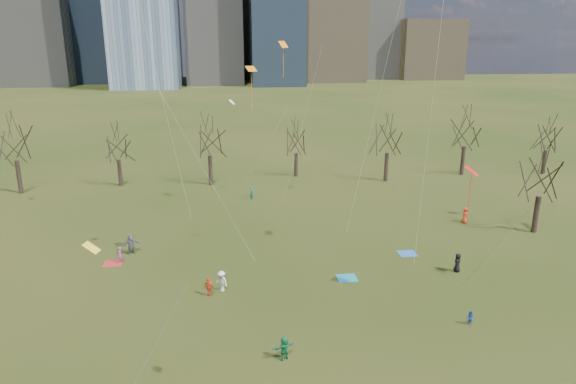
{
  "coord_description": "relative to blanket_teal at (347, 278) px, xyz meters",
  "views": [
    {
      "loc": [
        -4.9,
        -27.46,
        18.87
      ],
      "look_at": [
        0.0,
        12.0,
        7.0
      ],
      "focal_mm": 32.0,
      "sensor_mm": 36.0,
      "label": 1
    }
  ],
  "objects": [
    {
      "name": "ground",
      "position": [
        -4.65,
        -10.03,
        -0.01
      ],
      "size": [
        500.0,
        500.0,
        0.0
      ],
      "primitive_type": "plane",
      "color": "black",
      "rests_on": "ground"
    },
    {
      "name": "bare_tree_row",
      "position": [
        -4.74,
        27.19,
        6.1
      ],
      "size": [
        113.04,
        29.8,
        9.5
      ],
      "color": "black",
      "rests_on": "ground"
    },
    {
      "name": "blanket_teal",
      "position": [
        0.0,
        0.0,
        0.0
      ],
      "size": [
        1.6,
        1.5,
        0.03
      ],
      "primitive_type": "cube",
      "color": "teal",
      "rests_on": "ground"
    },
    {
      "name": "blanket_navy",
      "position": [
        6.66,
        4.26,
        0.0
      ],
      "size": [
        1.6,
        1.5,
        0.03
      ],
      "primitive_type": "cube",
      "color": "#2662B4",
      "rests_on": "ground"
    },
    {
      "name": "blanket_crimson",
      "position": [
        -19.71,
        5.36,
        0.0
      ],
      "size": [
        1.6,
        1.5,
        0.03
      ],
      "primitive_type": "cube",
      "color": "#B32823",
      "rests_on": "ground"
    },
    {
      "name": "person_4",
      "position": [
        -11.17,
        -1.63,
        0.73
      ],
      "size": [
        0.94,
        0.74,
        1.49
      ],
      "primitive_type": "imported",
      "rotation": [
        0.0,
        0.0,
        2.63
      ],
      "color": "#E94519",
      "rests_on": "ground"
    },
    {
      "name": "person_5",
      "position": [
        -6.42,
        -10.42,
        0.78
      ],
      "size": [
        1.54,
        0.98,
        1.59
      ],
      "primitive_type": "imported",
      "rotation": [
        0.0,
        0.0,
        3.52
      ],
      "color": "#1B7C46",
      "rests_on": "ground"
    },
    {
      "name": "person_6",
      "position": [
        9.53,
        0.11,
        0.8
      ],
      "size": [
        0.87,
        0.95,
        1.64
      ],
      "primitive_type": "imported",
      "rotation": [
        0.0,
        0.0,
        4.14
      ],
      "color": "black",
      "rests_on": "ground"
    },
    {
      "name": "person_7",
      "position": [
        -19.07,
        5.42,
        0.73
      ],
      "size": [
        0.4,
        0.57,
        1.49
      ],
      "primitive_type": "imported",
      "rotation": [
        0.0,
        0.0,
        4.79
      ],
      "color": "#A3519F",
      "rests_on": "ground"
    },
    {
      "name": "person_8",
      "position": [
        6.68,
        -8.09,
        0.52
      ],
      "size": [
        0.52,
        0.6,
        1.07
      ],
      "primitive_type": "imported",
      "rotation": [
        0.0,
        0.0,
        4.95
      ],
      "color": "#2752AC",
      "rests_on": "ground"
    },
    {
      "name": "person_9",
      "position": [
        -10.21,
        -0.94,
        0.82
      ],
      "size": [
        1.21,
        1.19,
        1.67
      ],
      "primitive_type": "imported",
      "rotation": [
        0.0,
        0.0,
        5.53
      ],
      "color": "white",
      "rests_on": "ground"
    },
    {
      "name": "person_11",
      "position": [
        -18.39,
        7.32,
        0.95
      ],
      "size": [
        1.87,
        1.29,
        1.94
      ],
      "primitive_type": "imported",
      "rotation": [
        0.0,
        0.0,
        0.45
      ],
      "color": "#5F5E63",
      "rests_on": "ground"
    },
    {
      "name": "person_12",
      "position": [
        15.55,
        11.39,
        0.86
      ],
      "size": [
        0.57,
        0.86,
        1.75
      ],
      "primitive_type": "imported",
      "rotation": [
        0.0,
        0.0,
        1.59
      ],
      "color": "#E44219",
      "rests_on": "ground"
    },
    {
      "name": "person_13",
      "position": [
        -6.59,
        22.63,
        0.86
      ],
      "size": [
        0.61,
        0.74,
        1.74
      ],
      "primitive_type": "imported",
      "rotation": [
        0.0,
        0.0,
        1.92
      ],
      "color": "#1A7962",
      "rests_on": "ground"
    },
    {
      "name": "kites_airborne",
      "position": [
        -0.75,
        1.74,
        13.92
      ],
      "size": [
        63.38,
        38.17,
        36.73
      ],
      "color": "orange",
      "rests_on": "ground"
    }
  ]
}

